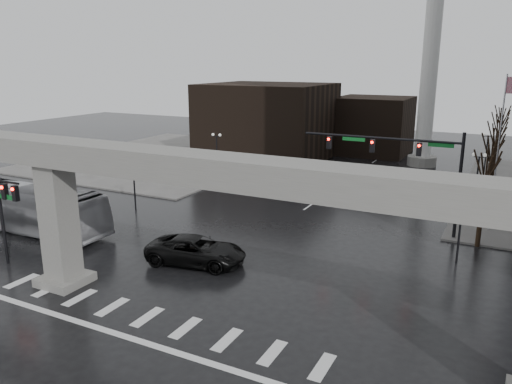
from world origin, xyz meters
TOP-DOWN VIEW (x-y plane):
  - ground at (0.00, 0.00)m, footprint 160.00×160.00m
  - sidewalk_nw at (-26.00, 36.00)m, footprint 28.00×36.00m
  - elevated_guideway at (1.26, 0.00)m, footprint 48.00×2.60m
  - building_far_left at (-14.00, 42.00)m, footprint 16.00×14.00m
  - building_far_mid at (-2.00, 52.00)m, footprint 10.00×10.00m
  - smokestack at (6.00, 46.00)m, footprint 3.60×3.60m
  - signal_mast_arm at (8.99, 18.80)m, footprint 12.12×0.43m
  - signal_left_pole at (-12.25, 0.50)m, footprint 2.30×0.30m
  - flagpole_assembly at (15.29, 22.00)m, footprint 2.06×0.12m
  - lamp_right_0 at (13.50, 14.00)m, footprint 1.22×0.32m
  - lamp_right_1 at (13.50, 28.00)m, footprint 1.22×0.32m
  - lamp_right_2 at (13.50, 42.00)m, footprint 1.22×0.32m
  - lamp_left_0 at (-13.50, 14.00)m, footprint 1.22×0.32m
  - lamp_left_1 at (-13.50, 28.00)m, footprint 1.22×0.32m
  - lamp_left_2 at (-13.50, 42.00)m, footprint 1.22×0.32m
  - tree_right_0 at (14.53, 18.02)m, footprint 1.09×1.58m
  - tree_right_1 at (14.53, 26.02)m, footprint 1.09×1.61m
  - tree_right_2 at (14.53, 34.02)m, footprint 1.10×1.63m
  - tree_right_3 at (14.53, 42.02)m, footprint 1.11×1.66m
  - tree_right_4 at (14.53, 50.02)m, footprint 1.12×1.69m
  - pickup_truck at (-1.69, 6.11)m, footprint 6.95×4.15m
  - city_bus at (-16.49, 5.72)m, footprint 13.40×3.27m
  - far_car at (-2.15, 25.37)m, footprint 2.24×4.82m

SIDE VIEW (x-z plane):
  - ground at x=0.00m, z-range 0.00..0.00m
  - sidewalk_nw at x=-26.00m, z-range 0.00..0.15m
  - far_car at x=-2.15m, z-range 0.00..1.60m
  - pickup_truck at x=-1.69m, z-range 0.00..1.81m
  - city_bus at x=-16.49m, z-range 0.00..3.72m
  - tree_right_0 at x=14.53m, z-range -0.97..6.54m
  - tree_right_1 at x=14.53m, z-range -0.99..6.69m
  - tree_right_2 at x=14.53m, z-range -1.01..6.84m
  - tree_right_3 at x=14.53m, z-range -1.03..6.99m
  - tree_right_4 at x=14.53m, z-range -1.05..7.14m
  - lamp_right_0 at x=13.50m, z-range 0.92..6.03m
  - lamp_right_1 at x=13.50m, z-range 0.92..6.03m
  - lamp_right_2 at x=13.50m, z-range 0.92..6.03m
  - lamp_left_0 at x=-13.50m, z-range 0.92..6.03m
  - lamp_left_1 at x=-13.50m, z-range 0.92..6.03m
  - lamp_left_2 at x=-13.50m, z-range 0.92..6.03m
  - building_far_mid at x=-2.00m, z-range 0.00..8.00m
  - signal_left_pole at x=-12.25m, z-range 1.07..7.07m
  - building_far_left at x=-14.00m, z-range 0.00..10.00m
  - signal_mast_arm at x=8.99m, z-range 1.83..9.83m
  - elevated_guideway at x=1.26m, z-range 2.53..11.23m
  - flagpole_assembly at x=15.29m, z-range 1.53..13.53m
  - smokestack at x=6.00m, z-range -1.65..28.35m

